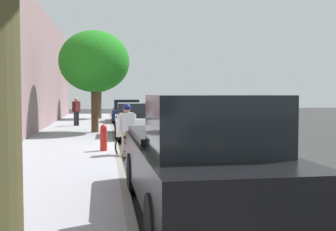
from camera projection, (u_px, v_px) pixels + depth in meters
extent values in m
plane|color=#2E2E2E|center=(164.00, 150.00, 14.50)|extent=(72.88, 72.88, 0.00)
cube|color=#9799A1|center=(63.00, 150.00, 14.00)|extent=(3.41, 45.55, 0.12)
cube|color=gray|center=(117.00, 149.00, 14.26)|extent=(0.16, 45.55, 0.12)
cube|color=white|center=(159.00, 115.00, 36.28)|extent=(0.14, 2.20, 0.01)
cube|color=white|center=(166.00, 118.00, 32.14)|extent=(0.14, 2.20, 0.01)
cube|color=white|center=(175.00, 122.00, 27.99)|extent=(0.14, 2.20, 0.01)
cube|color=white|center=(187.00, 127.00, 23.84)|extent=(0.14, 2.20, 0.01)
cube|color=white|center=(205.00, 135.00, 19.69)|extent=(0.14, 2.20, 0.01)
cube|color=white|center=(231.00, 146.00, 15.54)|extent=(0.14, 2.20, 0.01)
cube|color=white|center=(277.00, 166.00, 11.39)|extent=(0.14, 2.20, 0.01)
cube|color=white|center=(160.00, 150.00, 14.48)|extent=(0.12, 45.55, 0.01)
cube|color=navy|center=(126.00, 114.00, 27.12)|extent=(1.88, 4.45, 0.64)
cube|color=black|center=(126.00, 104.00, 27.08)|extent=(1.60, 2.14, 0.60)
cylinder|color=black|center=(114.00, 119.00, 25.68)|extent=(0.24, 0.67, 0.66)
cylinder|color=black|center=(140.00, 119.00, 25.88)|extent=(0.24, 0.67, 0.66)
cylinder|color=black|center=(114.00, 117.00, 28.39)|extent=(0.24, 0.67, 0.66)
cylinder|color=black|center=(138.00, 117.00, 28.58)|extent=(0.24, 0.67, 0.66)
cube|color=white|center=(136.00, 124.00, 18.31)|extent=(1.82, 4.43, 0.64)
cube|color=black|center=(136.00, 110.00, 18.28)|extent=(1.58, 2.12, 0.60)
cylinder|color=black|center=(118.00, 134.00, 16.87)|extent=(0.23, 0.66, 0.66)
cylinder|color=black|center=(158.00, 133.00, 17.09)|extent=(0.23, 0.66, 0.66)
cylinder|color=black|center=(117.00, 128.00, 19.57)|extent=(0.23, 0.66, 0.66)
cylinder|color=black|center=(152.00, 128.00, 19.79)|extent=(0.23, 0.66, 0.66)
cube|color=black|center=(198.00, 170.00, 6.74)|extent=(2.04, 5.33, 0.80)
cube|color=black|center=(214.00, 124.00, 5.78)|extent=(1.75, 1.53, 0.80)
cube|color=black|center=(183.00, 134.00, 7.89)|extent=(1.90, 2.68, 0.12)
cylinder|color=black|center=(156.00, 227.00, 4.99)|extent=(0.23, 0.80, 0.80)
cylinder|color=black|center=(299.00, 219.00, 5.28)|extent=(0.23, 0.80, 0.80)
cylinder|color=black|center=(133.00, 174.00, 8.23)|extent=(0.23, 0.80, 0.80)
cylinder|color=black|center=(223.00, 171.00, 8.52)|extent=(0.23, 0.80, 0.80)
torus|color=black|center=(148.00, 151.00, 11.88)|extent=(0.47, 0.54, 0.67)
torus|color=black|center=(123.00, 148.00, 12.56)|extent=(0.47, 0.54, 0.67)
cylinder|color=#1926A5|center=(138.00, 147.00, 12.13)|extent=(0.45, 0.51, 0.50)
cylinder|color=#1926A5|center=(129.00, 146.00, 12.37)|extent=(0.12, 0.13, 0.46)
cylinder|color=#1926A5|center=(137.00, 139.00, 12.15)|extent=(0.50, 0.58, 0.05)
cylinder|color=#1926A5|center=(126.00, 151.00, 12.45)|extent=(0.26, 0.29, 0.18)
cylinder|color=#1926A5|center=(125.00, 143.00, 12.47)|extent=(0.20, 0.22, 0.32)
cylinder|color=#1926A5|center=(147.00, 145.00, 11.90)|extent=(0.10, 0.11, 0.33)
cube|color=black|center=(128.00, 137.00, 12.39)|extent=(0.23, 0.25, 0.05)
cylinder|color=black|center=(146.00, 137.00, 11.91)|extent=(0.37, 0.32, 0.03)
cylinder|color=#C6B284|center=(124.00, 145.00, 12.57)|extent=(0.15, 0.15, 0.80)
cylinder|color=#C6B284|center=(130.00, 145.00, 12.69)|extent=(0.15, 0.15, 0.80)
cube|color=white|center=(127.00, 122.00, 12.59)|extent=(0.44, 0.38, 0.57)
cylinder|color=white|center=(119.00, 124.00, 12.45)|extent=(0.10, 0.10, 0.54)
cylinder|color=white|center=(134.00, 123.00, 12.74)|extent=(0.10, 0.10, 0.54)
sphere|color=tan|center=(127.00, 109.00, 12.57)|extent=(0.23, 0.23, 0.23)
sphere|color=navy|center=(127.00, 108.00, 12.57)|extent=(0.25, 0.25, 0.25)
cube|color=black|center=(124.00, 121.00, 12.76)|extent=(0.35, 0.30, 0.44)
cylinder|color=brown|center=(98.00, 102.00, 29.89)|extent=(0.43, 0.43, 2.33)
ellipsoid|color=#358E33|center=(98.00, 76.00, 29.79)|extent=(2.57, 2.57, 2.36)
cylinder|color=#4C3920|center=(95.00, 107.00, 19.60)|extent=(0.33, 0.33, 2.39)
ellipsoid|color=#217C1C|center=(94.00, 61.00, 19.48)|extent=(3.24, 3.24, 2.85)
cylinder|color=black|center=(78.00, 118.00, 23.52)|extent=(0.15, 0.15, 0.80)
cylinder|color=black|center=(75.00, 119.00, 23.35)|extent=(0.15, 0.15, 0.80)
cube|color=#591E1E|center=(76.00, 106.00, 23.39)|extent=(0.42, 0.44, 0.56)
cylinder|color=#591E1E|center=(80.00, 107.00, 23.62)|extent=(0.10, 0.10, 0.53)
cylinder|color=#591E1E|center=(73.00, 107.00, 23.17)|extent=(0.10, 0.10, 0.53)
sphere|color=tan|center=(76.00, 99.00, 23.37)|extent=(0.22, 0.22, 0.22)
cylinder|color=red|center=(104.00, 140.00, 13.42)|extent=(0.22, 0.22, 0.70)
sphere|color=red|center=(103.00, 128.00, 13.40)|extent=(0.20, 0.20, 0.20)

